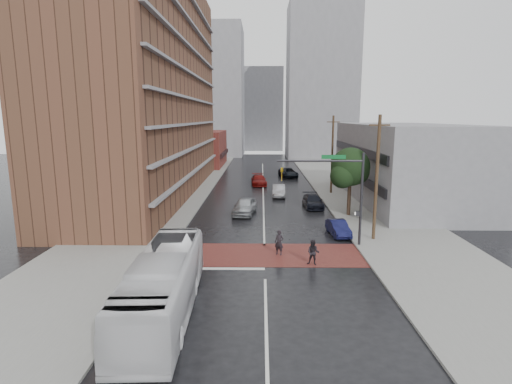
{
  "coord_description": "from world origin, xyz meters",
  "views": [
    {
      "loc": [
        -0.25,
        -27.05,
        9.8
      ],
      "look_at": [
        -0.7,
        6.44,
        3.5
      ],
      "focal_mm": 28.0,
      "sensor_mm": 36.0,
      "label": 1
    }
  ],
  "objects_px": {
    "pedestrian_b": "(313,253)",
    "car_parked_far": "(311,202)",
    "pedestrian_a": "(279,243)",
    "car_parked_near": "(338,228)",
    "car_travel_a": "(245,206)",
    "suv_travel": "(288,173)",
    "car_travel_b": "(279,191)",
    "car_travel_c": "(259,180)",
    "transit_bus": "(164,285)",
    "car_parked_mid": "(313,201)"
  },
  "relations": [
    {
      "from": "transit_bus",
      "to": "car_parked_mid",
      "type": "bearing_deg",
      "value": 64.33
    },
    {
      "from": "car_parked_near",
      "to": "car_parked_mid",
      "type": "relative_size",
      "value": 0.81
    },
    {
      "from": "car_parked_near",
      "to": "car_parked_far",
      "type": "distance_m",
      "value": 10.58
    },
    {
      "from": "car_travel_b",
      "to": "car_travel_c",
      "type": "bearing_deg",
      "value": 108.53
    },
    {
      "from": "car_travel_a",
      "to": "car_travel_b",
      "type": "bearing_deg",
      "value": 75.84
    },
    {
      "from": "car_travel_b",
      "to": "car_parked_mid",
      "type": "relative_size",
      "value": 0.95
    },
    {
      "from": "car_parked_mid",
      "to": "car_parked_far",
      "type": "distance_m",
      "value": 0.25
    },
    {
      "from": "pedestrian_a",
      "to": "car_parked_near",
      "type": "height_order",
      "value": "pedestrian_a"
    },
    {
      "from": "transit_bus",
      "to": "suv_travel",
      "type": "relative_size",
      "value": 2.12
    },
    {
      "from": "car_travel_b",
      "to": "car_travel_a",
      "type": "bearing_deg",
      "value": -110.76
    },
    {
      "from": "car_travel_b",
      "to": "car_parked_far",
      "type": "distance_m",
      "value": 6.82
    },
    {
      "from": "pedestrian_b",
      "to": "suv_travel",
      "type": "bearing_deg",
      "value": 107.55
    },
    {
      "from": "car_travel_c",
      "to": "car_travel_b",
      "type": "bearing_deg",
      "value": -77.74
    },
    {
      "from": "pedestrian_b",
      "to": "car_travel_b",
      "type": "height_order",
      "value": "pedestrian_b"
    },
    {
      "from": "pedestrian_b",
      "to": "car_parked_mid",
      "type": "bearing_deg",
      "value": 101.76
    },
    {
      "from": "car_travel_c",
      "to": "car_parked_mid",
      "type": "height_order",
      "value": "car_travel_c"
    },
    {
      "from": "car_parked_mid",
      "to": "car_travel_a",
      "type": "bearing_deg",
      "value": -158.84
    },
    {
      "from": "car_travel_a",
      "to": "car_travel_c",
      "type": "relative_size",
      "value": 0.96
    },
    {
      "from": "pedestrian_b",
      "to": "car_parked_far",
      "type": "xyz_separation_m",
      "value": [
        1.96,
        17.5,
        -0.22
      ]
    },
    {
      "from": "transit_bus",
      "to": "suv_travel",
      "type": "bearing_deg",
      "value": 76.41
    },
    {
      "from": "car_travel_c",
      "to": "car_parked_far",
      "type": "distance_m",
      "value": 15.7
    },
    {
      "from": "pedestrian_a",
      "to": "car_travel_c",
      "type": "height_order",
      "value": "pedestrian_a"
    },
    {
      "from": "car_parked_near",
      "to": "car_parked_mid",
      "type": "bearing_deg",
      "value": 88.63
    },
    {
      "from": "transit_bus",
      "to": "car_travel_c",
      "type": "xyz_separation_m",
      "value": [
        4.48,
        39.07,
        -0.86
      ]
    },
    {
      "from": "car_travel_b",
      "to": "car_travel_c",
      "type": "distance_m",
      "value": 8.96
    },
    {
      "from": "car_travel_c",
      "to": "suv_travel",
      "type": "xyz_separation_m",
      "value": [
        4.82,
        7.92,
        0.01
      ]
    },
    {
      "from": "pedestrian_b",
      "to": "car_parked_mid",
      "type": "xyz_separation_m",
      "value": [
        2.2,
        17.5,
        -0.18
      ]
    },
    {
      "from": "car_travel_a",
      "to": "car_parked_far",
      "type": "xyz_separation_m",
      "value": [
        7.14,
        3.27,
        -0.2
      ]
    },
    {
      "from": "pedestrian_b",
      "to": "car_parked_near",
      "type": "xyz_separation_m",
      "value": [
        2.99,
        6.97,
        -0.24
      ]
    },
    {
      "from": "transit_bus",
      "to": "suv_travel",
      "type": "distance_m",
      "value": 47.92
    },
    {
      "from": "pedestrian_b",
      "to": "car_parked_far",
      "type": "height_order",
      "value": "pedestrian_b"
    },
    {
      "from": "car_travel_c",
      "to": "suv_travel",
      "type": "height_order",
      "value": "suv_travel"
    },
    {
      "from": "suv_travel",
      "to": "car_parked_mid",
      "type": "bearing_deg",
      "value": -96.31
    },
    {
      "from": "car_travel_a",
      "to": "car_travel_c",
      "type": "height_order",
      "value": "car_travel_a"
    },
    {
      "from": "transit_bus",
      "to": "pedestrian_a",
      "type": "height_order",
      "value": "transit_bus"
    },
    {
      "from": "car_parked_far",
      "to": "suv_travel",
      "type": "bearing_deg",
      "value": 88.5
    },
    {
      "from": "car_travel_a",
      "to": "car_travel_b",
      "type": "height_order",
      "value": "car_travel_a"
    },
    {
      "from": "pedestrian_a",
      "to": "car_parked_far",
      "type": "bearing_deg",
      "value": 99.9
    },
    {
      "from": "car_travel_a",
      "to": "car_parked_near",
      "type": "bearing_deg",
      "value": -33.03
    },
    {
      "from": "transit_bus",
      "to": "pedestrian_b",
      "type": "relative_size",
      "value": 6.66
    },
    {
      "from": "suv_travel",
      "to": "car_parked_far",
      "type": "relative_size",
      "value": 1.44
    },
    {
      "from": "pedestrian_a",
      "to": "car_parked_mid",
      "type": "height_order",
      "value": "pedestrian_a"
    },
    {
      "from": "suv_travel",
      "to": "car_parked_far",
      "type": "height_order",
      "value": "suv_travel"
    },
    {
      "from": "car_parked_near",
      "to": "car_travel_b",
      "type": "bearing_deg",
      "value": 98.9
    },
    {
      "from": "transit_bus",
      "to": "car_parked_near",
      "type": "height_order",
      "value": "transit_bus"
    },
    {
      "from": "pedestrian_b",
      "to": "car_travel_c",
      "type": "relative_size",
      "value": 0.34
    },
    {
      "from": "car_travel_c",
      "to": "transit_bus",
      "type": "bearing_deg",
      "value": -100.84
    },
    {
      "from": "transit_bus",
      "to": "suv_travel",
      "type": "xyz_separation_m",
      "value": [
        9.3,
        47.0,
        -0.85
      ]
    },
    {
      "from": "transit_bus",
      "to": "car_parked_near",
      "type": "bearing_deg",
      "value": 48.55
    },
    {
      "from": "pedestrian_b",
      "to": "car_parked_near",
      "type": "relative_size",
      "value": 0.45
    }
  ]
}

